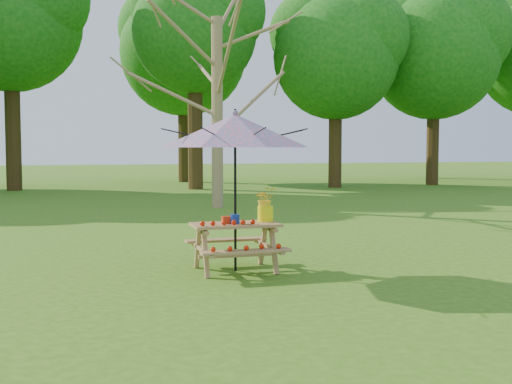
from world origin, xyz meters
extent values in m
cylinder|color=olive|center=(5.49, 12.69, 2.69)|extent=(0.40, 0.40, 5.39)
cube|color=#9E6747|center=(3.59, 3.42, 0.65)|extent=(1.20, 0.62, 0.04)
cube|color=#9E6747|center=(3.59, 2.87, 0.36)|extent=(1.20, 0.22, 0.04)
cube|color=#9E6747|center=(3.59, 3.97, 0.36)|extent=(1.20, 0.22, 0.04)
cylinder|color=black|center=(3.59, 3.42, 1.12)|extent=(0.04, 0.04, 2.25)
cone|color=teal|center=(3.59, 3.42, 1.95)|extent=(2.34, 2.34, 0.45)
sphere|color=teal|center=(3.59, 3.42, 2.20)|extent=(0.08, 0.08, 0.08)
cube|color=#B92B0E|center=(3.48, 3.44, 0.72)|extent=(0.14, 0.12, 0.10)
cylinder|color=#123396|center=(3.57, 3.38, 0.74)|extent=(0.13, 0.13, 0.13)
cube|color=#EEE8CE|center=(3.53, 3.62, 0.71)|extent=(0.13, 0.13, 0.07)
cylinder|color=#F6F70D|center=(4.06, 3.52, 0.78)|extent=(0.22, 0.22, 0.22)
imported|color=yellow|center=(4.06, 3.52, 1.00)|extent=(0.32, 0.29, 0.33)
camera|label=1|loc=(1.34, -5.15, 1.73)|focal=45.00mm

